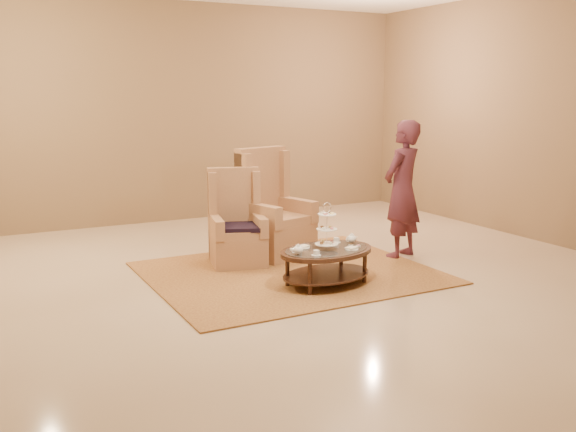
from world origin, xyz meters
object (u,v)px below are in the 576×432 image
tea_table (326,256)px  person (402,190)px  armchair_left (237,232)px  armchair_right (272,220)px

tea_table → person: size_ratio=0.69×
armchair_left → person: person is taller
armchair_left → armchair_right: (0.56, 0.18, 0.07)m
tea_table → person: (1.48, 0.64, 0.54)m
tea_table → armchair_right: size_ratio=0.87×
tea_table → person: bearing=15.0°
tea_table → armchair_right: bearing=79.6°
armchair_left → person: size_ratio=0.67×
person → armchair_left: bearing=-41.3°
person → tea_table: bearing=0.3°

